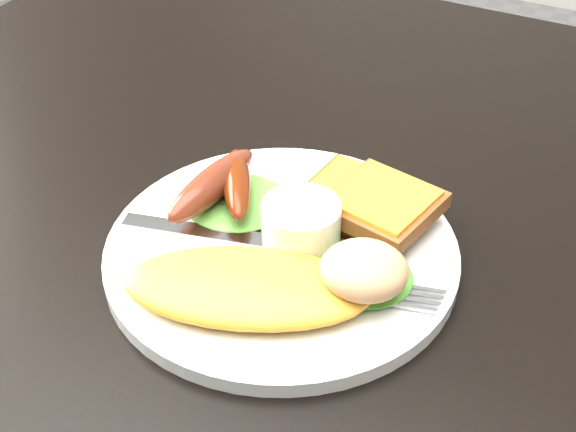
% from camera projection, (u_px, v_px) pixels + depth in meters
% --- Properties ---
extents(dining_table, '(1.20, 0.80, 0.04)m').
position_uv_depth(dining_table, '(465.00, 257.00, 0.61)').
color(dining_table, black).
rests_on(dining_table, ground).
extents(plate, '(0.25, 0.25, 0.01)m').
position_uv_depth(plate, '(282.00, 252.00, 0.57)').
color(plate, white).
rests_on(plate, dining_table).
extents(lettuce_left, '(0.10, 0.09, 0.01)m').
position_uv_depth(lettuce_left, '(237.00, 202.00, 0.60)').
color(lettuce_left, '#55822D').
rests_on(lettuce_left, plate).
extents(lettuce_right, '(0.08, 0.07, 0.01)m').
position_uv_depth(lettuce_right, '(359.00, 274.00, 0.54)').
color(lettuce_right, green).
rests_on(lettuce_right, plate).
extents(omelette, '(0.18, 0.13, 0.02)m').
position_uv_depth(omelette, '(247.00, 287.00, 0.52)').
color(omelette, yellow).
rests_on(omelette, plate).
extents(sausage_a, '(0.03, 0.10, 0.02)m').
position_uv_depth(sausage_a, '(212.00, 185.00, 0.59)').
color(sausage_a, maroon).
rests_on(sausage_a, lettuce_left).
extents(sausage_b, '(0.06, 0.08, 0.02)m').
position_uv_depth(sausage_b, '(237.00, 183.00, 0.59)').
color(sausage_b, '#5F1E01').
rests_on(sausage_b, lettuce_left).
extents(ramekin, '(0.06, 0.06, 0.03)m').
position_uv_depth(ramekin, '(301.00, 224.00, 0.56)').
color(ramekin, white).
rests_on(ramekin, plate).
extents(toast_a, '(0.08, 0.08, 0.01)m').
position_uv_depth(toast_a, '(355.00, 200.00, 0.60)').
color(toast_a, brown).
rests_on(toast_a, plate).
extents(toast_b, '(0.08, 0.08, 0.01)m').
position_uv_depth(toast_b, '(382.00, 205.00, 0.57)').
color(toast_b, brown).
rests_on(toast_b, toast_a).
extents(potato_salad, '(0.07, 0.07, 0.03)m').
position_uv_depth(potato_salad, '(364.00, 270.00, 0.51)').
color(potato_salad, beige).
rests_on(potato_salad, lettuce_right).
extents(fork, '(0.17, 0.06, 0.00)m').
position_uv_depth(fork, '(240.00, 238.00, 0.57)').
color(fork, '#ADAFB7').
rests_on(fork, plate).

